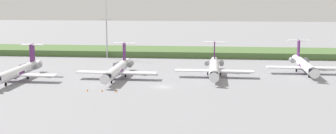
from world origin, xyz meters
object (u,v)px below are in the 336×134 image
Objects in this scene: regional_jet_second at (118,69)px; safety_cone_mid_marker at (102,90)px; safety_cone_rear_marker at (116,91)px; safety_cone_front_marker at (87,90)px; regional_jet_third at (214,68)px; regional_jet_fourth at (304,65)px; antenna_mast at (107,33)px; regional_jet_nearest at (18,71)px.

regional_jet_second reaches higher than safety_cone_mid_marker.
safety_cone_mid_marker is at bearing 176.24° from safety_cone_rear_marker.
regional_jet_second is 19.00m from safety_cone_front_marker.
regional_jet_third is 39.56m from safety_cone_front_marker.
regional_jet_fourth is 1.41× the size of antenna_mast.
safety_cone_mid_marker is (-0.03, -18.46, -2.26)m from regional_jet_second.
regional_jet_fourth is 60.93m from safety_cone_rear_marker.
safety_cone_rear_marker is at bearing -79.32° from regional_jet_second.
safety_cone_rear_marker is (-24.00, -24.33, -2.26)m from regional_jet_third.
antenna_mast is at bearing 107.27° from regional_jet_second.
regional_jet_third is 56.36× the size of safety_cone_front_marker.
antenna_mast is at bearing 105.24° from safety_cone_rear_marker.
regional_jet_nearest is 56.36× the size of safety_cone_mid_marker.
regional_jet_nearest is at bearing -167.64° from regional_jet_third.
safety_cone_rear_marker is (3.56, -0.23, 0.00)m from safety_cone_mid_marker.
regional_jet_third is at bearing -162.51° from regional_jet_fourth.
regional_jet_nearest reaches higher than safety_cone_mid_marker.
safety_cone_front_marker is 7.28m from safety_cone_rear_marker.
regional_jet_nearest is 1.00× the size of regional_jet_fourth.
antenna_mast is (-12.66, 40.74, 6.62)m from regional_jet_second.
regional_jet_third is at bearing -41.13° from antenna_mast.
safety_cone_mid_marker is at bearing -149.19° from regional_jet_fourth.
safety_cone_rear_marker is at bearing -3.76° from safety_cone_mid_marker.
regional_jet_second is at bearing -168.44° from regional_jet_third.
antenna_mast reaches higher than regional_jet_third.
safety_cone_rear_marker is at bearing -22.28° from regional_jet_nearest.
regional_jet_second reaches higher than safety_cone_rear_marker.
regional_jet_second is 1.41× the size of antenna_mast.
regional_jet_fourth is (54.75, 14.21, 0.00)m from regional_jet_second.
antenna_mast reaches higher than safety_cone_mid_marker.
regional_jet_second is at bearing 100.68° from safety_cone_rear_marker.
safety_cone_mid_marker is at bearing -77.96° from antenna_mast.
regional_jet_third reaches higher than safety_cone_front_marker.
antenna_mast is 60.55m from safety_cone_front_marker.
safety_cone_front_marker is at bearing -101.46° from regional_jet_second.
regional_jet_second and regional_jet_fourth have the same top height.
regional_jet_second is 56.36× the size of safety_cone_rear_marker.
regional_jet_third is 56.36× the size of safety_cone_mid_marker.
regional_jet_fourth is 72.75m from antenna_mast.
antenna_mast is (14.14, 47.01, 6.62)m from regional_jet_nearest.
antenna_mast reaches higher than safety_cone_rear_marker.
safety_cone_mid_marker is (-27.56, -24.10, -2.26)m from regional_jet_third.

